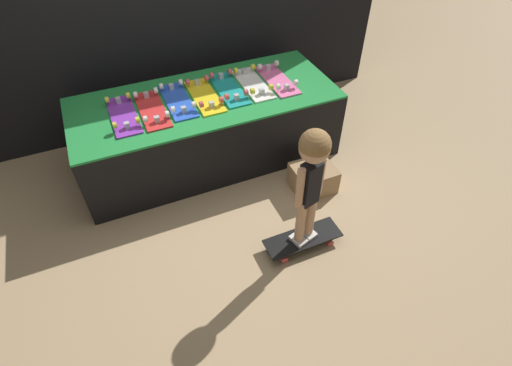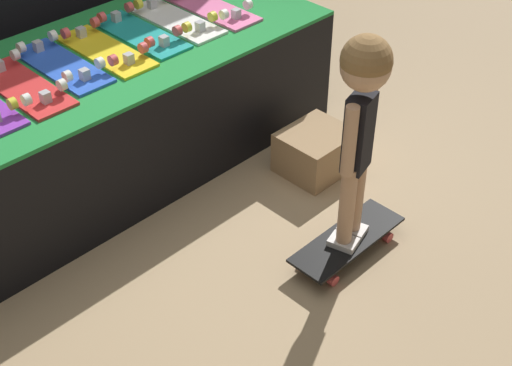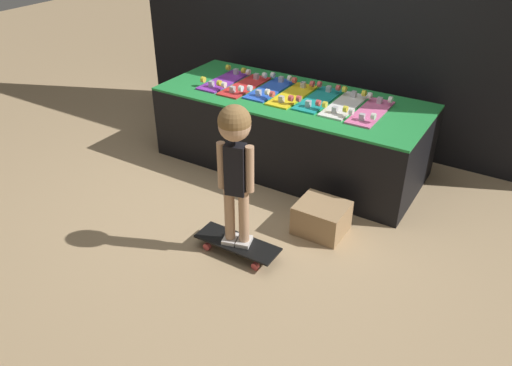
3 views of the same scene
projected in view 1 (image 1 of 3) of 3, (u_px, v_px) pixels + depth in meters
The scene contains 13 objects.
ground_plane at pixel (233, 196), 3.57m from camera, with size 16.00×16.00×0.00m, color tan.
back_wall at pixel (174, 13), 3.70m from camera, with size 4.43×0.10×2.27m.
display_rack at pixel (208, 128), 3.75m from camera, with size 2.35×0.98×0.66m.
skateboard_purple_on_rack at pixel (123, 114), 3.30m from camera, with size 0.21×0.61×0.09m.
skateboard_red_on_rack at pixel (152, 109), 3.36m from camera, with size 0.21×0.61×0.09m.
skateboard_blue_on_rack at pixel (178, 100), 3.46m from camera, with size 0.21×0.61×0.09m.
skateboard_yellow_on_rack at pixel (204, 95), 3.51m from camera, with size 0.21×0.61×0.09m.
skateboard_teal_on_rack at pixel (229, 88), 3.60m from camera, with size 0.21×0.61×0.09m.
skateboard_white_on_rack at pixel (253, 83), 3.66m from camera, with size 0.21×0.61×0.09m.
skateboard_pink_on_rack at pixel (277, 79), 3.72m from camera, with size 0.21×0.61×0.09m.
skateboard_on_floor at pixel (303, 239), 3.13m from camera, with size 0.61×0.21×0.09m.
child at pixel (312, 169), 2.62m from camera, with size 0.24×0.21×1.02m.
storage_box at pixel (313, 178), 3.57m from camera, with size 0.36×0.32×0.23m.
Camera 1 is at (-0.81, -2.36, 2.56)m, focal length 28.00 mm.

